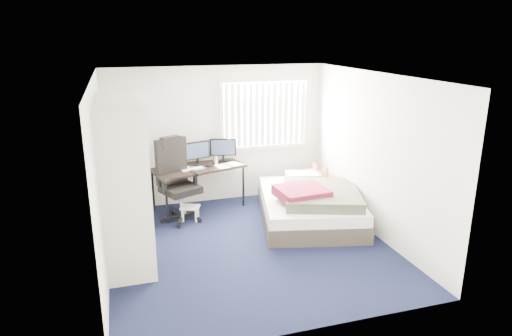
{
  "coord_description": "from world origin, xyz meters",
  "views": [
    {
      "loc": [
        -1.71,
        -5.94,
        3.06
      ],
      "look_at": [
        0.22,
        0.4,
        1.08
      ],
      "focal_mm": 32.0,
      "sensor_mm": 36.0,
      "label": 1
    }
  ],
  "objects": [
    {
      "name": "room_shell",
      "position": [
        0.0,
        0.0,
        1.51
      ],
      "size": [
        4.2,
        4.2,
        4.2
      ],
      "color": "silver",
      "rests_on": "ground"
    },
    {
      "name": "bed",
      "position": [
        1.25,
        0.64,
        0.29
      ],
      "size": [
        2.01,
        2.41,
        0.69
      ],
      "color": "#383028",
      "rests_on": "ground"
    },
    {
      "name": "office_chair",
      "position": [
        -0.86,
        1.37,
        0.54
      ],
      "size": [
        0.87,
        0.87,
        1.41
      ],
      "color": "black",
      "rests_on": "ground"
    },
    {
      "name": "pine_box",
      "position": [
        -1.65,
        0.23,
        0.15
      ],
      "size": [
        0.47,
        0.41,
        0.3
      ],
      "primitive_type": "cube",
      "rotation": [
        0.0,
        0.0,
        -0.32
      ],
      "color": "tan",
      "rests_on": "ground"
    },
    {
      "name": "window_assembly",
      "position": [
        0.9,
        2.04,
        1.6
      ],
      "size": [
        1.72,
        0.09,
        1.32
      ],
      "color": "white",
      "rests_on": "ground"
    },
    {
      "name": "desk",
      "position": [
        -0.44,
        1.75,
        0.81
      ],
      "size": [
        1.74,
        1.16,
        1.25
      ],
      "color": "black",
      "rests_on": "ground"
    },
    {
      "name": "footstool",
      "position": [
        -0.68,
        1.24,
        0.19
      ],
      "size": [
        0.37,
        0.34,
        0.25
      ],
      "color": "white",
      "rests_on": "ground"
    },
    {
      "name": "closet",
      "position": [
        -1.67,
        0.27,
        1.35
      ],
      "size": [
        0.64,
        1.84,
        2.22
      ],
      "color": "beige",
      "rests_on": "ground"
    },
    {
      "name": "nightstand",
      "position": [
        1.75,
        1.42,
        0.48
      ],
      "size": [
        0.58,
        0.86,
        0.72
      ],
      "color": "brown",
      "rests_on": "ground"
    },
    {
      "name": "ground",
      "position": [
        0.0,
        0.0,
        0.0
      ],
      "size": [
        4.2,
        4.2,
        0.0
      ],
      "primitive_type": "plane",
      "color": "black",
      "rests_on": "ground"
    }
  ]
}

